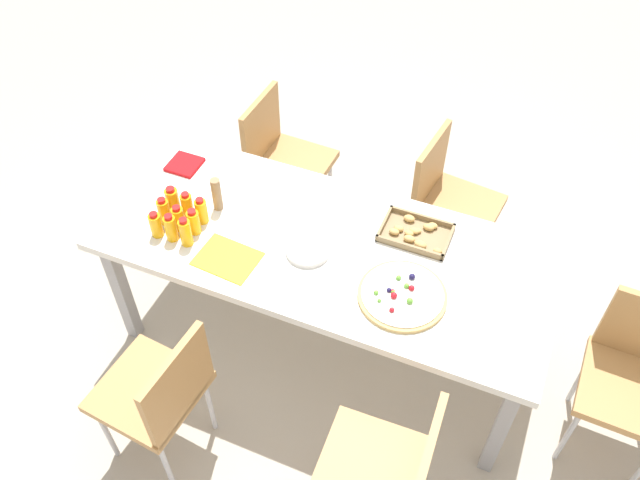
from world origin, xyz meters
TOP-DOWN VIEW (x-y plane):
  - ground_plane at (0.00, 0.00)m, footprint 12.00×12.00m
  - party_table at (0.00, 0.00)m, footprint 2.01×0.83m
  - chair_far_left at (-0.56, 0.73)m, footprint 0.41×0.41m
  - chair_near_right at (0.57, -0.75)m, footprint 0.41×0.41m
  - chair_far_right at (0.38, 0.76)m, footprint 0.45×0.45m
  - chair_near_left at (-0.39, -0.80)m, footprint 0.43×0.43m
  - chair_end at (1.38, 0.04)m, footprint 0.41×0.41m
  - juice_bottle_0 at (-0.70, -0.23)m, footprint 0.05×0.05m
  - juice_bottle_1 at (-0.63, -0.23)m, footprint 0.05×0.05m
  - juice_bottle_2 at (-0.56, -0.23)m, footprint 0.05×0.05m
  - juice_bottle_3 at (-0.71, -0.15)m, footprint 0.05×0.05m
  - juice_bottle_4 at (-0.63, -0.16)m, footprint 0.05×0.05m
  - juice_bottle_5 at (-0.56, -0.15)m, footprint 0.06×0.06m
  - juice_bottle_6 at (-0.71, -0.08)m, footprint 0.06×0.06m
  - juice_bottle_7 at (-0.63, -0.08)m, footprint 0.05×0.05m
  - juice_bottle_8 at (-0.56, -0.08)m, footprint 0.05×0.05m
  - fruit_pizza at (0.40, -0.15)m, footprint 0.37×0.37m
  - snack_tray at (0.35, 0.20)m, footprint 0.31×0.21m
  - plate_stack at (-0.05, -0.07)m, footprint 0.19×0.19m
  - napkin_stack at (-0.83, 0.21)m, footprint 0.15×0.15m
  - cardboard_tube at (-0.54, 0.02)m, footprint 0.04×0.04m
  - paper_folder at (-0.35, -0.24)m, footprint 0.27×0.22m

SIDE VIEW (x-z plane):
  - ground_plane at x=0.00m, z-range 0.00..0.00m
  - chair_far_left at x=-0.56m, z-range 0.09..0.92m
  - chair_near_right at x=0.57m, z-range 0.09..0.92m
  - chair_far_right at x=0.38m, z-range 0.09..0.92m
  - chair_near_left at x=-0.39m, z-range 0.09..0.92m
  - chair_end at x=1.38m, z-range 0.09..0.92m
  - party_table at x=0.00m, z-range 0.30..1.05m
  - paper_folder at x=-0.35m, z-range 0.74..0.75m
  - napkin_stack at x=-0.83m, z-range 0.74..0.76m
  - fruit_pizza at x=0.40m, z-range 0.73..0.78m
  - plate_stack at x=-0.05m, z-range 0.74..0.77m
  - snack_tray at x=0.35m, z-range 0.74..0.78m
  - juice_bottle_5 at x=-0.56m, z-range 0.74..0.87m
  - juice_bottle_4 at x=-0.63m, z-range 0.74..0.87m
  - juice_bottle_0 at x=-0.70m, z-range 0.74..0.87m
  - juice_bottle_8 at x=-0.56m, z-range 0.74..0.87m
  - juice_bottle_1 at x=-0.63m, z-range 0.74..0.88m
  - juice_bottle_3 at x=-0.71m, z-range 0.74..0.88m
  - juice_bottle_7 at x=-0.63m, z-range 0.74..0.88m
  - juice_bottle_2 at x=-0.56m, z-range 0.74..0.89m
  - juice_bottle_6 at x=-0.71m, z-range 0.74..0.89m
  - cardboard_tube at x=-0.54m, z-range 0.74..0.91m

